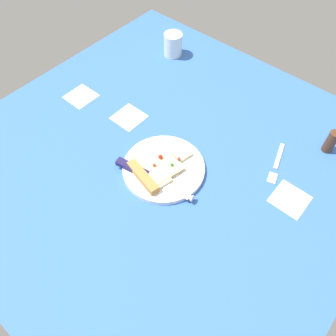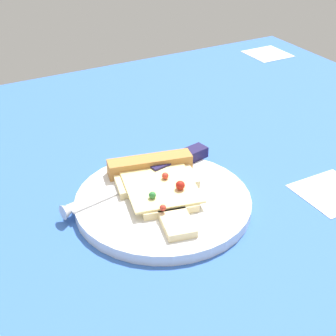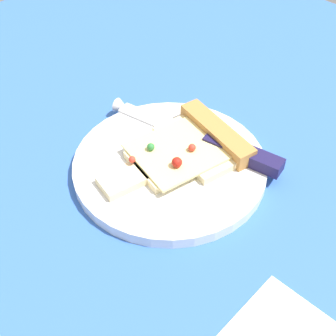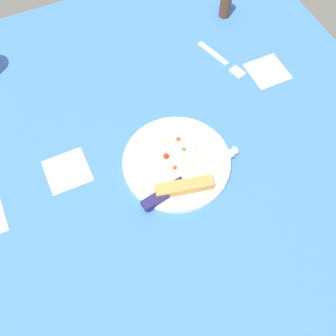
# 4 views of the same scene
# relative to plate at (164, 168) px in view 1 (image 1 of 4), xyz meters

# --- Properties ---
(ground_plane) EXTENTS (1.15, 1.15, 0.03)m
(ground_plane) POSITION_rel_plate_xyz_m (-0.03, 0.04, -0.02)
(ground_plane) COLOR #3360B7
(ground_plane) RESTS_ON ground
(plate) EXTENTS (0.23, 0.23, 0.01)m
(plate) POSITION_rel_plate_xyz_m (0.00, 0.00, 0.00)
(plate) COLOR silver
(plate) RESTS_ON ground_plane
(pizza_slice) EXTENTS (0.13, 0.19, 0.03)m
(pizza_slice) POSITION_rel_plate_xyz_m (-0.01, -0.03, 0.02)
(pizza_slice) COLOR beige
(pizza_slice) RESTS_ON plate
(knife) EXTENTS (0.24, 0.06, 0.02)m
(knife) POSITION_rel_plate_xyz_m (-0.01, -0.06, 0.01)
(knife) COLOR silver
(knife) RESTS_ON plate
(drinking_glass) EXTENTS (0.07, 0.07, 0.08)m
(drinking_glass) POSITION_rel_plate_xyz_m (-0.33, 0.43, 0.03)
(drinking_glass) COLOR silver
(drinking_glass) RESTS_ON ground_plane
(pepper_shaker) EXTENTS (0.03, 0.03, 0.07)m
(pepper_shaker) POSITION_rel_plate_xyz_m (0.32, 0.37, 0.03)
(pepper_shaker) COLOR #4C2D19
(pepper_shaker) RESTS_ON ground_plane
(fork) EXTENTS (0.06, 0.15, 0.01)m
(fork) POSITION_rel_plate_xyz_m (0.24, 0.22, -0.00)
(fork) COLOR silver
(fork) RESTS_ON ground_plane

